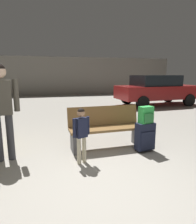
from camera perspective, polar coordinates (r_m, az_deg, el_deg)
The scene contains 8 objects.
ground_plane at distance 6.66m, azimuth -7.66°, elevation -3.42°, with size 18.00×18.00×0.10m, color gray.
garage_back_wall at distance 15.30m, azimuth -11.49°, elevation 10.00°, with size 18.00×0.12×2.80m, color gray.
bench at distance 4.34m, azimuth 2.24°, elevation -4.45°, with size 1.62×0.60×0.89m.
suitcase at distance 4.24m, azimuth 13.29°, elevation -6.81°, with size 0.41×0.28×0.60m.
backpack_bright at distance 4.13m, azimuth 13.57°, elevation -0.84°, with size 0.31×0.24×0.34m.
child at distance 3.52m, azimuth -4.82°, elevation -5.13°, with size 0.32×0.19×1.01m.
adult at distance 3.94m, azimuth -25.90°, elevation 2.55°, with size 0.60×0.26×1.77m.
parked_car_side at distance 10.58m, azimuth 16.43°, elevation 6.23°, with size 4.22×2.04×1.51m.
Camera 1 is at (-0.67, -2.43, 1.59)m, focal length 32.03 mm.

